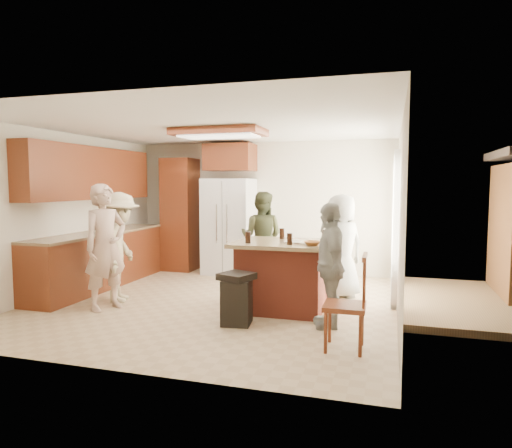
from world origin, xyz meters
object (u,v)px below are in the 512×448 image
(kitchen_island, at_px, (282,275))
(spindle_chair, at_px, (347,306))
(person_behind_left, at_px, (262,237))
(person_counter, at_px, (120,247))
(person_front_left, at_px, (105,247))
(person_behind_right, at_px, (341,246))
(refrigerator, at_px, (229,226))
(person_side_right, at_px, (330,265))
(trash_bin, at_px, (237,298))

(kitchen_island, xyz_separation_m, spindle_chair, (0.97, -1.26, -0.02))
(kitchen_island, relative_size, spindle_chair, 1.29)
(person_behind_left, distance_m, person_counter, 2.48)
(person_front_left, xyz_separation_m, person_behind_right, (2.98, 1.51, -0.08))
(person_behind_right, height_order, spindle_chair, person_behind_right)
(person_behind_right, height_order, kitchen_island, person_behind_right)
(spindle_chair, bearing_deg, refrigerator, 126.13)
(person_counter, bearing_deg, person_front_left, 170.39)
(person_side_right, xyz_separation_m, spindle_chair, (0.27, -0.72, -0.29))
(trash_bin, bearing_deg, person_behind_left, 98.88)
(refrigerator, distance_m, trash_bin, 3.26)
(person_front_left, height_order, kitchen_island, person_front_left)
(person_counter, distance_m, spindle_chair, 3.53)
(person_behind_left, height_order, trash_bin, person_behind_left)
(refrigerator, xyz_separation_m, trash_bin, (1.17, -2.98, -0.58))
(kitchen_island, height_order, spindle_chair, spindle_chair)
(spindle_chair, bearing_deg, person_front_left, 169.21)
(person_front_left, bearing_deg, person_behind_right, -39.87)
(trash_bin, height_order, spindle_chair, spindle_chair)
(kitchen_island, bearing_deg, trash_bin, -116.44)
(person_behind_right, height_order, refrigerator, refrigerator)
(person_front_left, relative_size, person_counter, 1.08)
(spindle_chair, bearing_deg, kitchen_island, 127.64)
(person_behind_left, distance_m, person_behind_right, 1.67)
(person_front_left, height_order, person_side_right, person_front_left)
(person_behind_right, bearing_deg, spindle_chair, 58.27)
(kitchen_island, bearing_deg, person_side_right, -37.49)
(person_counter, xyz_separation_m, spindle_chair, (3.35, -1.07, -0.34))
(person_side_right, xyz_separation_m, refrigerator, (-2.26, 2.75, 0.16))
(person_behind_right, distance_m, trash_bin, 2.02)
(person_behind_right, bearing_deg, person_behind_left, -68.93)
(refrigerator, bearing_deg, person_behind_right, -30.70)
(person_behind_right, bearing_deg, person_front_left, -12.55)
(person_front_left, relative_size, person_behind_right, 1.10)
(person_counter, bearing_deg, trash_bin, -125.43)
(person_side_right, xyz_separation_m, kitchen_island, (-0.70, 0.54, -0.27))
(person_behind_left, distance_m, kitchen_island, 1.89)
(kitchen_island, distance_m, trash_bin, 0.88)
(person_side_right, distance_m, kitchen_island, 0.92)
(person_front_left, height_order, refrigerator, refrigerator)
(person_behind_right, relative_size, refrigerator, 0.86)
(person_behind_right, bearing_deg, refrigerator, -70.16)
(person_behind_left, height_order, person_behind_right, person_behind_left)
(person_behind_left, relative_size, person_side_right, 1.06)
(refrigerator, height_order, trash_bin, refrigerator)
(person_front_left, bearing_deg, trash_bin, -70.85)
(kitchen_island, bearing_deg, person_behind_right, 52.08)
(kitchen_island, bearing_deg, person_front_left, -164.50)
(person_side_right, distance_m, refrigerator, 3.56)
(person_behind_right, xyz_separation_m, kitchen_island, (-0.68, -0.88, -0.30))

